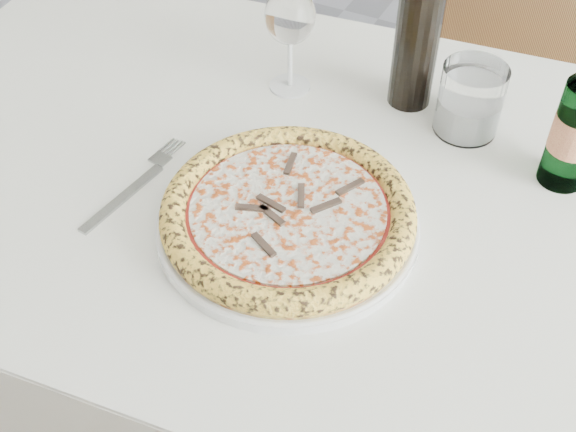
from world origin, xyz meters
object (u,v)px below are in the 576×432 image
(wine_bottle, at_px, (417,35))
(dining_table, at_px, (320,230))
(plate, at_px, (288,222))
(pizza, at_px, (288,212))
(chair_far, at_px, (499,56))
(tumbler, at_px, (469,104))
(wine_glass, at_px, (290,19))

(wine_bottle, bearing_deg, dining_table, -100.54)
(plate, distance_m, pizza, 0.02)
(chair_far, bearing_deg, dining_table, -95.80)
(dining_table, height_order, pizza, pizza)
(pizza, height_order, tumbler, tumbler)
(dining_table, relative_size, tumbler, 14.09)
(chair_far, xyz_separation_m, pizza, (-0.08, -0.85, 0.25))
(chair_far, relative_size, plate, 2.92)
(plate, xyz_separation_m, tumbler, (0.13, 0.28, 0.03))
(chair_far, xyz_separation_m, tumbler, (0.06, -0.56, 0.27))
(chair_far, xyz_separation_m, plate, (-0.08, -0.85, 0.23))
(dining_table, height_order, tumbler, tumbler)
(wine_bottle, bearing_deg, chair_far, 86.10)
(chair_far, distance_m, plate, 0.88)
(pizza, relative_size, wine_bottle, 1.21)
(dining_table, relative_size, chair_far, 1.51)
(pizza, height_order, wine_bottle, wine_bottle)
(dining_table, bearing_deg, wine_glass, 128.92)
(chair_far, distance_m, tumbler, 0.63)
(plate, bearing_deg, dining_table, 90.00)
(dining_table, distance_m, plate, 0.15)
(wine_glass, relative_size, wine_bottle, 0.63)
(dining_table, height_order, plate, plate)
(dining_table, distance_m, chair_far, 0.76)
(wine_glass, height_order, wine_bottle, wine_bottle)
(pizza, distance_m, wine_bottle, 0.32)
(pizza, xyz_separation_m, wine_glass, (-0.13, 0.26, 0.09))
(tumbler, bearing_deg, pizza, -115.09)
(plate, bearing_deg, chair_far, 84.88)
(pizza, relative_size, tumbler, 3.09)
(pizza, bearing_deg, chair_far, 84.88)
(chair_far, xyz_separation_m, wine_glass, (-0.21, -0.59, 0.34))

